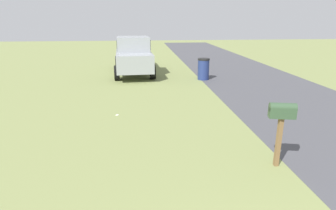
# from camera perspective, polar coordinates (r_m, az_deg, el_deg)

# --- Properties ---
(mailbox) EXTENTS (0.31, 0.56, 1.42)m
(mailbox) POSITION_cam_1_polar(r_m,az_deg,el_deg) (6.30, 21.87, -2.02)
(mailbox) COLOR brown
(mailbox) RESTS_ON ground
(pickup_truck) EXTENTS (5.72, 2.36, 2.09)m
(pickup_truck) POSITION_cam_1_polar(r_m,az_deg,el_deg) (16.30, -7.03, 10.09)
(pickup_truck) COLOR #93999E
(pickup_truck) RESTS_ON ground
(trash_bin) EXTENTS (0.60, 0.60, 1.09)m
(trash_bin) POSITION_cam_1_polar(r_m,az_deg,el_deg) (14.79, 7.12, 7.19)
(trash_bin) COLOR navy
(trash_bin) RESTS_ON ground
(litter_wrapper_far_scatter) EXTENTS (0.15, 0.14, 0.01)m
(litter_wrapper_far_scatter) POSITION_cam_1_polar(r_m,az_deg,el_deg) (9.51, -10.18, -1.96)
(litter_wrapper_far_scatter) COLOR silver
(litter_wrapper_far_scatter) RESTS_ON ground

